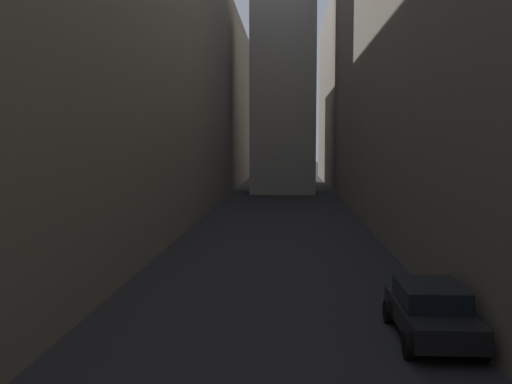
# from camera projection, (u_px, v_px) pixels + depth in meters

# --- Properties ---
(ground_plane) EXTENTS (264.00, 264.00, 0.00)m
(ground_plane) POSITION_uv_depth(u_px,v_px,m) (279.00, 221.00, 38.57)
(ground_plane) COLOR #232326
(building_block_left) EXTENTS (10.62, 108.00, 21.04)m
(building_block_left) POSITION_uv_depth(u_px,v_px,m) (127.00, 69.00, 40.29)
(building_block_left) COLOR #756B5B
(building_block_left) RESTS_ON ground
(building_block_right) EXTENTS (15.18, 108.00, 22.45)m
(building_block_right) POSITION_uv_depth(u_px,v_px,m) (472.00, 56.00, 38.89)
(building_block_right) COLOR #756B5B
(building_block_right) RESTS_ON ground
(parked_car_right_far) EXTENTS (1.99, 4.18, 1.47)m
(parked_car_right_far) POSITION_uv_depth(u_px,v_px,m) (431.00, 311.00, 15.18)
(parked_car_right_far) COLOR black
(parked_car_right_far) RESTS_ON ground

